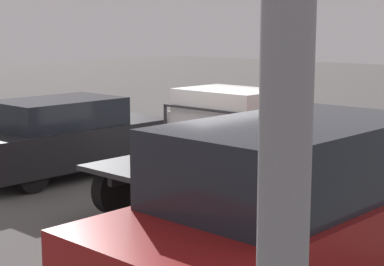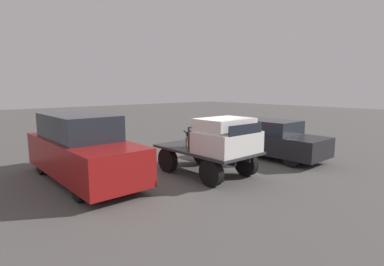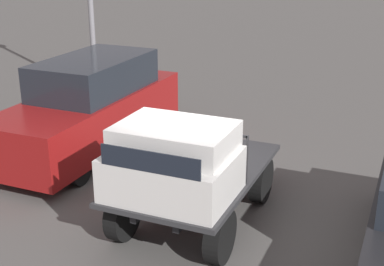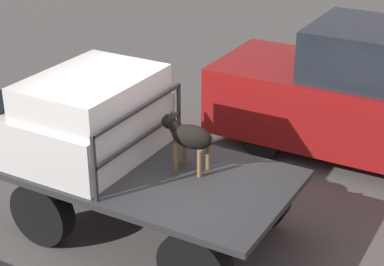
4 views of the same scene
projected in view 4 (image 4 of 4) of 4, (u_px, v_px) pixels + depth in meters
name	position (u px, v px, depth m)	size (l,w,h in m)	color
ground_plane	(153.00, 232.00, 8.17)	(80.00, 80.00, 0.00)	#514F4C
flatbed_truck	(152.00, 190.00, 7.90)	(3.44, 1.96, 0.89)	black
truck_cab	(89.00, 118.00, 7.98)	(1.46, 1.84, 1.07)	silver
truck_headboard	(140.00, 128.00, 7.63)	(0.04, 1.84, 0.80)	#2D2D30
dog	(188.00, 136.00, 7.65)	(0.88, 0.29, 0.70)	brown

